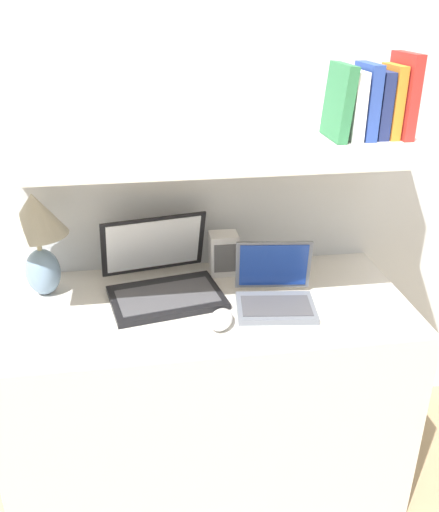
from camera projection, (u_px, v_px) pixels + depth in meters
name	position (u px, v px, depth m)	size (l,w,h in m)	color
wall_back	(193.00, 137.00, 1.89)	(6.00, 0.05, 2.40)	silver
desk	(209.00, 394.00, 1.92)	(1.31, 0.60, 0.74)	silver
back_riser	(198.00, 291.00, 2.10)	(1.31, 0.04, 1.22)	silver
shelf	(203.00, 148.00, 1.61)	(1.31, 0.54, 0.03)	silver
table_lamp	(37.00, 230.00, 1.73)	(0.20, 0.20, 0.35)	#7593B2
laptop_large	(162.00, 280.00, 1.81)	(0.41, 0.39, 0.24)	black
laptop_small	(275.00, 293.00, 1.74)	(0.27, 0.24, 0.20)	slate
computer_mouse	(221.00, 319.00, 1.63)	(0.10, 0.13, 0.04)	white
router_box	(224.00, 253.00, 1.93)	(0.10, 0.08, 0.15)	white
book_red	(403.00, 96.00, 1.63)	(0.03, 0.17, 0.25)	#A82823
book_orange	(391.00, 101.00, 1.64)	(0.03, 0.13, 0.21)	orange
book_navy	(379.00, 104.00, 1.63)	(0.03, 0.13, 0.20)	navy
book_blue	(366.00, 101.00, 1.62)	(0.03, 0.15, 0.22)	#284293
book_white	(352.00, 105.00, 1.62)	(0.04, 0.16, 0.20)	silver
book_green	(339.00, 102.00, 1.61)	(0.05, 0.17, 0.22)	#2D7042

